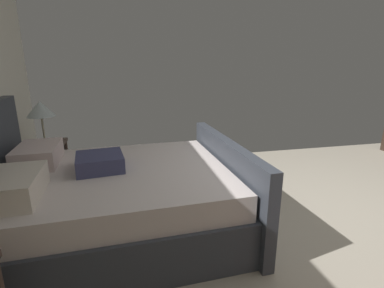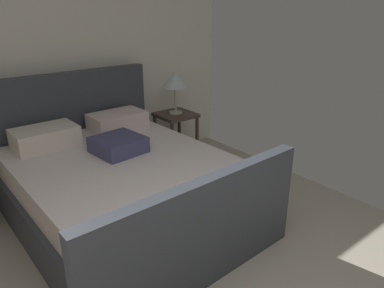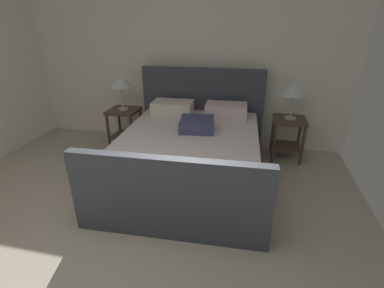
# 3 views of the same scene
# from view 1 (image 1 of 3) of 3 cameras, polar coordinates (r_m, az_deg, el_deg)

# --- Properties ---
(ground_plane) EXTENTS (4.87, 6.46, 0.02)m
(ground_plane) POSITION_cam_1_polar(r_m,az_deg,el_deg) (3.20, 25.98, -14.97)
(ground_plane) COLOR #ADA290
(bed) EXTENTS (1.89, 2.27, 1.22)m
(bed) POSITION_cam_1_polar(r_m,az_deg,el_deg) (2.76, -15.37, -10.34)
(bed) COLOR #383C45
(bed) RESTS_ON ground
(nightstand_right) EXTENTS (0.44, 0.44, 0.60)m
(nightstand_right) POSITION_cam_1_polar(r_m,az_deg,el_deg) (4.01, -26.97, -2.49)
(nightstand_right) COLOR #4A372F
(nightstand_right) RESTS_ON ground
(table_lamp_right) EXTENTS (0.32, 0.32, 0.52)m
(table_lamp_right) POSITION_cam_1_polar(r_m,az_deg,el_deg) (3.88, -28.09, 6.07)
(table_lamp_right) COLOR #B7B293
(table_lamp_right) RESTS_ON nightstand_right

